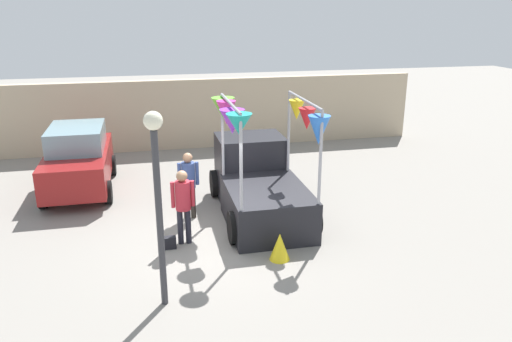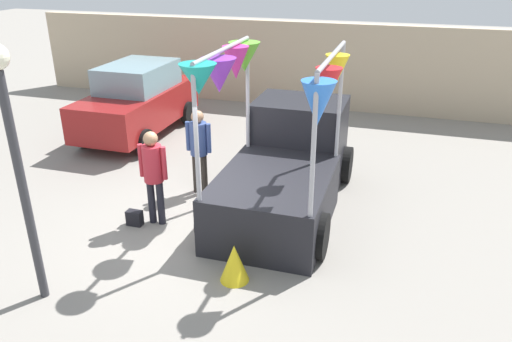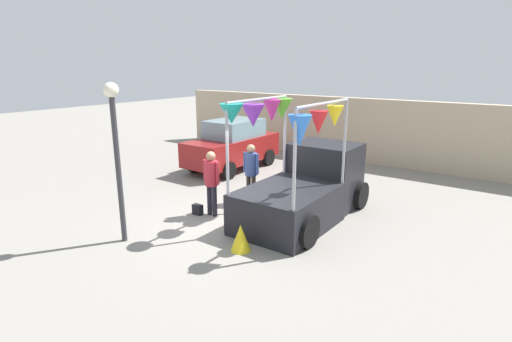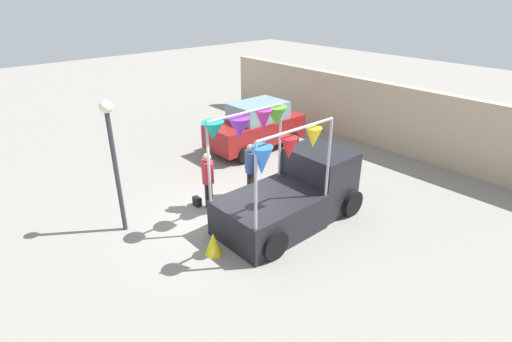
# 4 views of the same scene
# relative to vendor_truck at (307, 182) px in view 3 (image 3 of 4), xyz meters

# --- Properties ---
(ground_plane) EXTENTS (60.00, 60.00, 0.00)m
(ground_plane) POSITION_rel_vendor_truck_xyz_m (-1.28, -1.39, -0.92)
(ground_plane) COLOR gray
(vendor_truck) EXTENTS (2.47, 4.16, 3.13)m
(vendor_truck) POSITION_rel_vendor_truck_xyz_m (0.00, 0.00, 0.00)
(vendor_truck) COLOR black
(vendor_truck) RESTS_ON ground
(parked_car) EXTENTS (1.88, 4.00, 1.88)m
(parked_car) POSITION_rel_vendor_truck_xyz_m (-4.71, 2.74, 0.03)
(parked_car) COLOR maroon
(parked_car) RESTS_ON ground
(person_customer) EXTENTS (0.53, 0.34, 1.75)m
(person_customer) POSITION_rel_vendor_truck_xyz_m (-2.03, -1.47, 0.14)
(person_customer) COLOR black
(person_customer) RESTS_ON ground
(person_vendor) EXTENTS (0.53, 0.34, 1.73)m
(person_vendor) POSITION_rel_vendor_truck_xyz_m (-1.78, -0.06, 0.14)
(person_vendor) COLOR #2D2823
(person_vendor) RESTS_ON ground
(handbag) EXTENTS (0.28, 0.16, 0.28)m
(handbag) POSITION_rel_vendor_truck_xyz_m (-2.38, -1.67, -0.78)
(handbag) COLOR black
(handbag) RESTS_ON ground
(street_lamp) EXTENTS (0.32, 0.32, 3.56)m
(street_lamp) POSITION_rel_vendor_truck_xyz_m (-2.60, -3.84, 1.44)
(street_lamp) COLOR #333338
(street_lamp) RESTS_ON ground
(brick_boundary_wall) EXTENTS (18.00, 0.36, 2.60)m
(brick_boundary_wall) POSITION_rel_vendor_truck_xyz_m (-1.28, 6.72, 0.38)
(brick_boundary_wall) COLOR tan
(brick_boundary_wall) RESTS_ON ground
(folded_kite_bundle_sunflower) EXTENTS (0.62, 0.62, 0.60)m
(folded_kite_bundle_sunflower) POSITION_rel_vendor_truck_xyz_m (-0.12, -2.69, -0.62)
(folded_kite_bundle_sunflower) COLOR yellow
(folded_kite_bundle_sunflower) RESTS_ON ground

